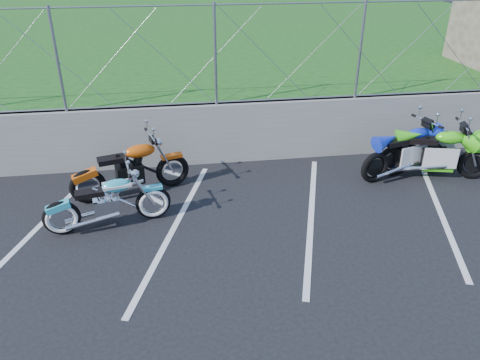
{
  "coord_description": "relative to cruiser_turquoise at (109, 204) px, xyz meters",
  "views": [
    {
      "loc": [
        0.11,
        -5.8,
        4.37
      ],
      "look_at": [
        1.17,
        1.3,
        0.64
      ],
      "focal_mm": 35.0,
      "sensor_mm": 36.0,
      "label": 1
    }
  ],
  "objects": [
    {
      "name": "ground",
      "position": [
        1.06,
        -1.19,
        -0.42
      ],
      "size": [
        90.0,
        90.0,
        0.0
      ],
      "primitive_type": "plane",
      "color": "black",
      "rests_on": "ground"
    },
    {
      "name": "retaining_wall",
      "position": [
        1.06,
        2.31,
        0.23
      ],
      "size": [
        30.0,
        0.22,
        1.3
      ],
      "primitive_type": "cube",
      "color": "slate",
      "rests_on": "ground"
    },
    {
      "name": "grass_field",
      "position": [
        1.06,
        12.31,
        0.23
      ],
      "size": [
        30.0,
        20.0,
        1.3
      ],
      "primitive_type": "cube",
      "color": "#194D14",
      "rests_on": "ground"
    },
    {
      "name": "chain_link_fence",
      "position": [
        1.06,
        2.31,
        1.88
      ],
      "size": [
        28.0,
        0.03,
        2.0
      ],
      "color": "gray",
      "rests_on": "retaining_wall"
    },
    {
      "name": "parking_lines",
      "position": [
        2.26,
        -0.19,
        -0.42
      ],
      "size": [
        18.29,
        4.31,
        0.01
      ],
      "color": "silver",
      "rests_on": "ground"
    },
    {
      "name": "cruiser_turquoise",
      "position": [
        0.0,
        0.0,
        0.0
      ],
      "size": [
        2.09,
        0.66,
        1.05
      ],
      "rotation": [
        0.0,
        0.0,
        0.19
      ],
      "color": "black",
      "rests_on": "ground"
    },
    {
      "name": "naked_orange",
      "position": [
        0.32,
        1.08,
        0.06
      ],
      "size": [
        2.21,
        0.86,
        1.13
      ],
      "rotation": [
        0.0,
        0.0,
        0.28
      ],
      "color": "black",
      "rests_on": "ground"
    },
    {
      "name": "sportbike_green",
      "position": [
        6.35,
        0.89,
        0.08
      ],
      "size": [
        2.19,
        0.8,
        1.15
      ],
      "rotation": [
        0.0,
        0.0,
        -0.24
      ],
      "color": "black",
      "rests_on": "ground"
    },
    {
      "name": "sportbike_blue",
      "position": [
        5.81,
        1.09,
        0.07
      ],
      "size": [
        2.13,
        0.85,
        1.13
      ],
      "rotation": [
        0.0,
        0.0,
        0.28
      ],
      "color": "black",
      "rests_on": "ground"
    }
  ]
}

